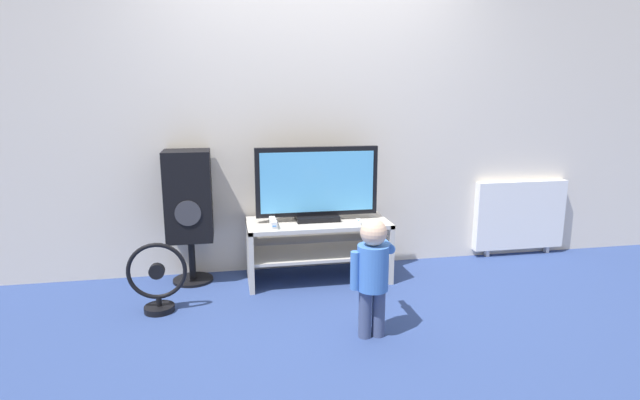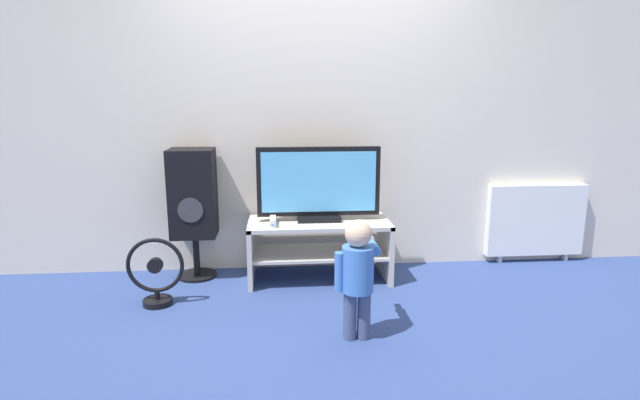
% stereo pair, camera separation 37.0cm
% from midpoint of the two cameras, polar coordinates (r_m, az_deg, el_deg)
% --- Properties ---
extents(ground_plane, '(16.00, 16.00, 0.00)m').
position_cam_midpoint_polar(ground_plane, '(3.75, -2.44, -10.27)').
color(ground_plane, navy).
extents(wall_back, '(10.00, 0.06, 2.60)m').
position_cam_midpoint_polar(wall_back, '(4.04, -3.81, 10.27)').
color(wall_back, silver).
rests_on(wall_back, ground_plane).
extents(tv_stand, '(1.08, 0.49, 0.47)m').
position_cam_midpoint_polar(tv_stand, '(3.87, -3.01, -4.69)').
color(tv_stand, beige).
rests_on(tv_stand, ground_plane).
extents(television, '(0.94, 0.20, 0.57)m').
position_cam_midpoint_polar(television, '(3.79, -3.13, 1.73)').
color(television, black).
rests_on(television, tv_stand).
extents(game_console, '(0.04, 0.20, 0.06)m').
position_cam_midpoint_polar(game_console, '(3.70, -8.24, -2.62)').
color(game_console, white).
rests_on(game_console, tv_stand).
extents(remote_primary, '(0.06, 0.13, 0.03)m').
position_cam_midpoint_polar(remote_primary, '(3.75, 1.62, -2.56)').
color(remote_primary, white).
rests_on(remote_primary, tv_stand).
extents(child, '(0.27, 0.42, 0.72)m').
position_cam_midpoint_polar(child, '(2.93, 2.44, -7.82)').
color(child, '#3F4C72').
rests_on(child, ground_plane).
extents(speaker_tower, '(0.34, 0.31, 1.02)m').
position_cam_midpoint_polar(speaker_tower, '(3.90, -17.43, 0.13)').
color(speaker_tower, black).
rests_on(speaker_tower, ground_plane).
extents(floor_fan, '(0.39, 0.20, 0.48)m').
position_cam_midpoint_polar(floor_fan, '(3.55, -20.99, -8.67)').
color(floor_fan, black).
rests_on(floor_fan, ground_plane).
extents(radiator, '(0.85, 0.08, 0.67)m').
position_cam_midpoint_polar(radiator, '(4.72, 19.83, -1.66)').
color(radiator, white).
rests_on(radiator, ground_plane).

